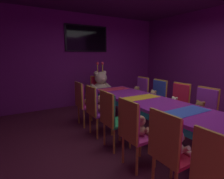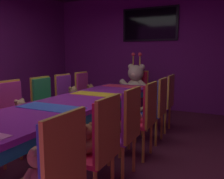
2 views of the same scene
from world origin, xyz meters
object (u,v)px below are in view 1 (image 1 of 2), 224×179
Objects in this scene: chair_left_1 at (168,146)px; teddy_left_2 at (141,127)px; banquet_table at (160,108)px; teddy_right_5 at (136,93)px; chair_left_2 at (132,128)px; chair_right_2 at (204,109)px; king_teddy_bear at (101,85)px; teddy_right_3 at (174,104)px; teddy_right_4 at (153,97)px; wall_tv at (87,39)px; teddy_left_1 at (177,144)px; chair_right_3 at (178,102)px; chair_left_4 at (95,106)px; chair_right_4 at (157,96)px; teddy_left_4 at (102,105)px; teddy_right_2 at (199,110)px; chair_left_0 at (220,178)px; chair_left_3 at (111,115)px; teddy_left_5 at (88,99)px; throne_chair at (98,89)px; chair_left_5 at (82,100)px.

chair_left_1 reaches higher than teddy_left_2.
banquet_table is 1.64m from teddy_right_5.
chair_right_2 is at bearing 0.53° from chair_left_2.
chair_left_2 reaches higher than teddy_right_5.
chair_left_1 is 3.20m from king_teddy_bear.
teddy_left_2 is 1.51m from teddy_right_3.
wall_tv is (-0.69, 2.22, 1.47)m from teddy_right_4.
teddy_left_1 is (0.14, -0.00, -0.01)m from chair_left_1.
chair_right_2 and chair_right_3 have the same top height.
chair_left_2 is at bearing -159.42° from banquet_table.
chair_right_3 is at bearing 19.70° from chair_left_2.
chair_right_4 is (1.65, 0.01, 0.00)m from chair_left_4.
teddy_right_2 is at bearing -40.98° from teddy_left_4.
chair_left_0 is 2.02m from chair_right_2.
teddy_left_4 is at bearing 76.87° from chair_left_3.
chair_left_4 and chair_right_4 have the same top height.
banquet_table is 1.20m from chair_left_4.
king_teddy_bear is (-0.67, 2.48, 0.16)m from teddy_right_2.
chair_left_1 and chair_left_3 have the same top height.
teddy_right_3 is (1.39, -1.20, -0.01)m from teddy_left_5.
teddy_left_2 is 1.50m from chair_right_2.
throne_chair is (0.66, 3.26, 0.01)m from teddy_left_1.
chair_left_1 and chair_left_5 have the same top height.
teddy_left_1 is at bearing -84.85° from chair_left_4.
chair_left_3 is at bearing 88.18° from chair_left_2.
throne_chair is at bearing 77.66° from chair_left_0.
chair_left_1 is 2.39m from chair_left_5.
chair_right_2 is at bearing -19.94° from banquet_table.
teddy_right_5 is at bearing 58.23° from chair_left_1.
chair_left_3 is 1.59m from teddy_right_2.
chair_right_2 is at bearing 35.24° from chair_left_0.
teddy_left_2 is 0.33× the size of king_teddy_bear.
chair_left_5 is at bearing 119.19° from banquet_table.
chair_right_4 is at bearing 38.29° from teddy_left_2.
teddy_right_5 is at bearing 22.39° from chair_left_4.
king_teddy_bear reaches higher than chair_left_4.
teddy_left_1 is 0.32× the size of chair_right_3.
king_teddy_bear reaches higher than teddy_right_4.
throne_chair is 0.73× the size of wall_tv.
chair_left_2 is 3.24× the size of teddy_left_2.
wall_tv is (0.00, 0.75, 1.45)m from throne_chair.
teddy_left_1 is (-0.66, -0.90, -0.07)m from banquet_table.
chair_left_1 and chair_left_2 have the same top height.
teddy_right_4 is at bearing -21.54° from chair_left_5.
chair_right_2 is (1.65, -1.78, 0.00)m from chair_left_5.
teddy_right_2 reaches higher than banquet_table.
chair_left_3 is 2.22m from throne_chair.
chair_left_1 is at bearing 86.81° from chair_left_0.
banquet_table is at bearing -46.76° from chair_left_4.
chair_left_2 is at bearing 0.58° from teddy_right_2.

